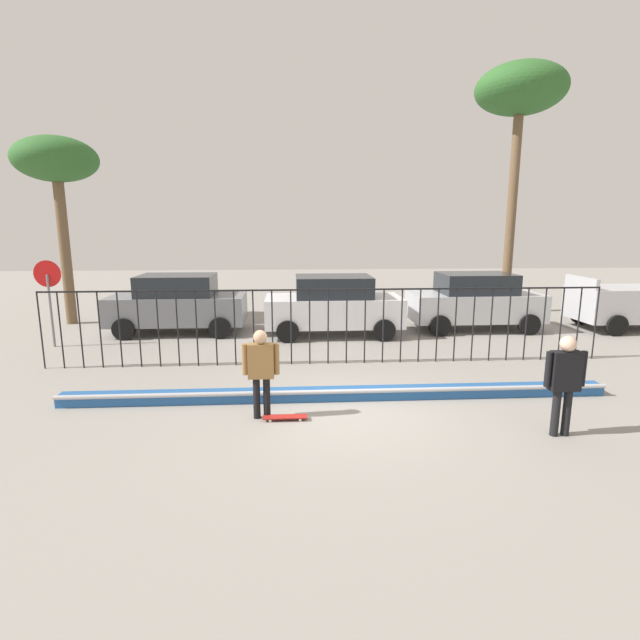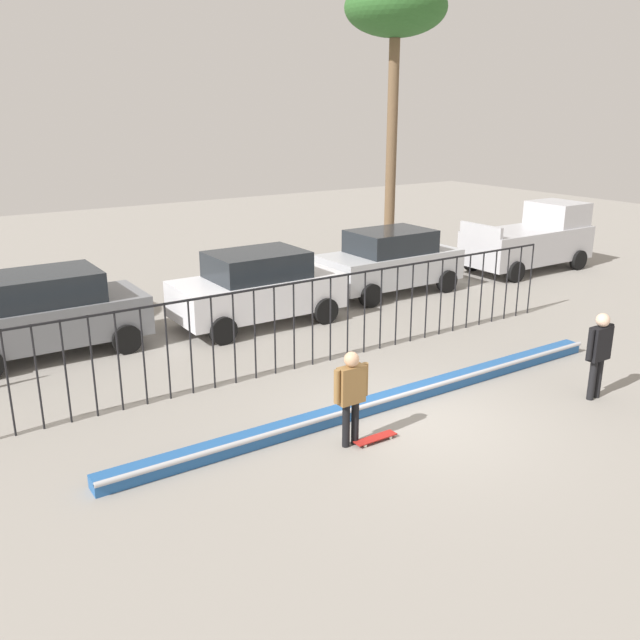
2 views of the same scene
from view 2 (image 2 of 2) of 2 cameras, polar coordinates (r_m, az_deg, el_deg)
name	(u,v)px [view 2 (image 2 of 2)]	position (r m, az deg, el deg)	size (l,w,h in m)	color
ground_plane	(415,421)	(12.36, 8.04, -8.46)	(60.00, 60.00, 0.00)	gray
bowl_coping_ledge	(387,400)	(12.86, 5.69, -6.71)	(11.00, 0.41, 0.27)	#235699
perimeter_fence	(312,313)	(14.44, -0.64, 0.57)	(14.04, 0.04, 1.92)	black
skateboarder	(351,390)	(11.05, 2.63, -5.91)	(0.67, 0.25, 1.65)	black
skateboard	(375,438)	(11.58, 4.67, -9.88)	(0.80, 0.20, 0.07)	#A51E19
camera_operator	(599,348)	(13.83, 22.45, -2.20)	(0.69, 0.26, 1.71)	black
parked_car_gray	(46,313)	(16.37, -22.05, 0.58)	(4.30, 2.12, 1.90)	slate
parked_car_white	(257,287)	(17.40, -5.29, 2.75)	(4.30, 2.12, 1.90)	silver
parked_car_silver	(390,261)	(20.47, 5.91, 4.97)	(4.30, 2.12, 1.90)	#B7BABF
pickup_truck	(532,240)	(24.45, 17.40, 6.46)	(4.70, 2.12, 2.24)	#B7B7BC
palm_tree_tall	(396,14)	(24.15, 6.38, 24.20)	(3.34, 3.34, 9.37)	brown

